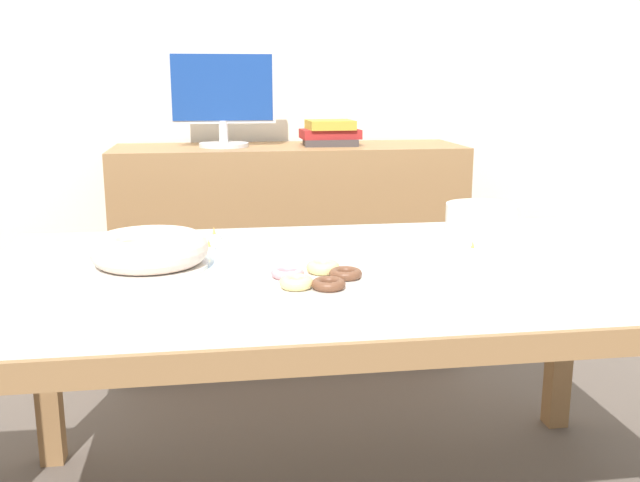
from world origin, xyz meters
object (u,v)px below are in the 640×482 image
object	(u,v)px
book_stack	(330,133)
tealight_centre	(209,249)
plate_stack	(481,219)
pastry_platter	(316,281)
tealight_near_front	(214,236)
computer_monitor	(223,99)
cake_chocolate_round	(150,251)
tealight_right_edge	(472,250)

from	to	relation	value
book_stack	tealight_centre	size ratio (longest dim) A/B	6.14
book_stack	plate_stack	bearing A→B (deg)	-71.84
pastry_platter	tealight_near_front	size ratio (longest dim) A/B	8.20
computer_monitor	book_stack	size ratio (longest dim) A/B	1.73
plate_stack	tealight_centre	size ratio (longest dim) A/B	5.25
computer_monitor	plate_stack	distance (m)	1.24
cake_chocolate_round	tealight_centre	bearing A→B (deg)	46.09
computer_monitor	book_stack	xyz separation A→B (m)	(0.44, 0.00, -0.14)
plate_stack	tealight_centre	xyz separation A→B (m)	(-0.81, -0.12, -0.03)
plate_stack	tealight_centre	world-z (taller)	plate_stack
computer_monitor	pastry_platter	world-z (taller)	computer_monitor
computer_monitor	plate_stack	world-z (taller)	computer_monitor
computer_monitor	tealight_near_front	size ratio (longest dim) A/B	10.60
pastry_platter	plate_stack	size ratio (longest dim) A/B	1.56
tealight_near_front	cake_chocolate_round	bearing A→B (deg)	-117.32
cake_chocolate_round	plate_stack	world-z (taller)	plate_stack
book_stack	tealight_right_edge	size ratio (longest dim) A/B	6.14
tealight_right_edge	tealight_centre	bearing A→B (deg)	170.08
plate_stack	tealight_near_front	world-z (taller)	plate_stack
computer_monitor	pastry_platter	bearing A→B (deg)	-82.95
book_stack	pastry_platter	distance (m)	1.45
computer_monitor	book_stack	world-z (taller)	computer_monitor
computer_monitor	tealight_near_front	distance (m)	0.97
computer_monitor	tealight_near_front	bearing A→B (deg)	-93.22
plate_stack	tealight_right_edge	xyz separation A→B (m)	(-0.11, -0.24, -0.03)
cake_chocolate_round	computer_monitor	bearing A→B (deg)	80.18
computer_monitor	tealight_near_front	xyz separation A→B (m)	(-0.05, -0.90, -0.36)
book_stack	cake_chocolate_round	bearing A→B (deg)	-118.26
tealight_near_front	tealight_right_edge	bearing A→B (deg)	-22.18
pastry_platter	tealight_right_edge	bearing A→B (deg)	27.53
computer_monitor	plate_stack	size ratio (longest dim) A/B	2.02
tealight_near_front	computer_monitor	bearing A→B (deg)	86.78
book_stack	tealight_right_edge	xyz separation A→B (m)	(0.19, -1.17, -0.23)
cake_chocolate_round	tealight_near_front	size ratio (longest dim) A/B	7.16
computer_monitor	tealight_right_edge	distance (m)	1.38
book_stack	pastry_platter	world-z (taller)	book_stack
book_stack	cake_chocolate_round	xyz separation A→B (m)	(-0.65, -1.20, -0.19)
pastry_platter	cake_chocolate_round	bearing A→B (deg)	151.11
pastry_platter	tealight_right_edge	xyz separation A→B (m)	(0.46, 0.24, -0.00)
pastry_platter	tealight_centre	size ratio (longest dim) A/B	8.20
tealight_centre	tealight_near_front	world-z (taller)	same
computer_monitor	tealight_centre	bearing A→B (deg)	-93.53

